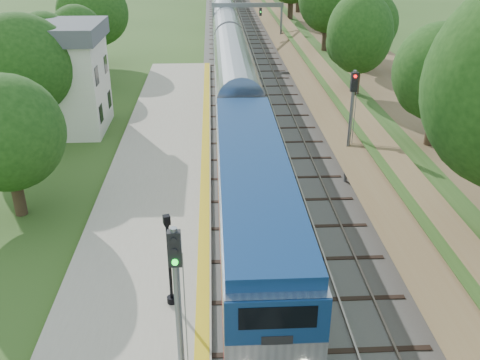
{
  "coord_description": "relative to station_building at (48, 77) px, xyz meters",
  "views": [
    {
      "loc": [
        -1.74,
        -9.77,
        14.18
      ],
      "look_at": [
        -0.5,
        14.18,
        2.8
      ],
      "focal_mm": 40.0,
      "sensor_mm": 36.0,
      "label": 1
    }
  ],
  "objects": [
    {
      "name": "trackbed",
      "position": [
        16.0,
        30.0,
        -4.02
      ],
      "size": [
        9.5,
        170.0,
        0.28
      ],
      "color": "#4C4944",
      "rests_on": "ground"
    },
    {
      "name": "platform",
      "position": [
        8.8,
        -14.0,
        -3.9
      ],
      "size": [
        6.4,
        68.0,
        0.38
      ],
      "primitive_type": "cube",
      "color": "#A39783",
      "rests_on": "ground"
    },
    {
      "name": "yellow_stripe",
      "position": [
        11.65,
        -14.0,
        -3.7
      ],
      "size": [
        0.55,
        68.0,
        0.01
      ],
      "primitive_type": "cube",
      "color": "gold",
      "rests_on": "platform"
    },
    {
      "name": "embankment",
      "position": [
        24.35,
        30.0,
        -2.14
      ],
      "size": [
        10.64,
        170.0,
        11.7
      ],
      "color": "brown",
      "rests_on": "ground"
    },
    {
      "name": "station_building",
      "position": [
        0.0,
        0.0,
        0.0
      ],
      "size": [
        8.6,
        6.6,
        8.0
      ],
      "color": "white",
      "rests_on": "ground"
    },
    {
      "name": "signal_gantry",
      "position": [
        16.47,
        24.99,
        0.73
      ],
      "size": [
        8.4,
        0.38,
        6.2
      ],
      "color": "slate",
      "rests_on": "ground"
    },
    {
      "name": "trees_behind_platform",
      "position": [
        2.83,
        -9.33,
        0.44
      ],
      "size": [
        7.82,
        53.32,
        7.21
      ],
      "color": "#332316",
      "rests_on": "ground"
    },
    {
      "name": "train",
      "position": [
        14.0,
        35.02,
        -1.71
      ],
      "size": [
        3.18,
        127.29,
        4.67
      ],
      "color": "black",
      "rests_on": "trackbed"
    },
    {
      "name": "lamppost_far",
      "position": [
        10.4,
        -22.17,
        -1.91
      ],
      "size": [
        0.4,
        0.4,
        4.03
      ],
      "color": "black",
      "rests_on": "platform"
    },
    {
      "name": "signal_platform",
      "position": [
        11.1,
        -27.16,
        0.23
      ],
      "size": [
        0.38,
        0.3,
        6.42
      ],
      "color": "slate",
      "rests_on": "platform"
    },
    {
      "name": "signal_farside",
      "position": [
        20.2,
        -10.65,
        0.21
      ],
      "size": [
        0.38,
        0.3,
        6.84
      ],
      "color": "slate",
      "rests_on": "ground"
    }
  ]
}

